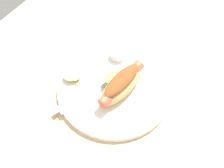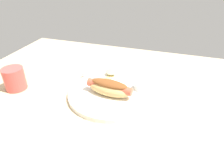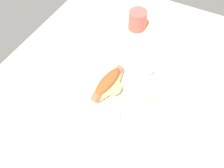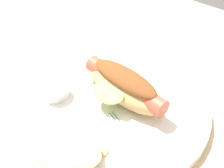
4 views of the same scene
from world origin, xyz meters
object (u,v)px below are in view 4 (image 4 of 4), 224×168
(plate, at_px, (116,109))
(chips_pile, at_px, (89,155))
(sauce_ramekin, at_px, (54,89))
(knife, at_px, (132,158))
(fork, at_px, (137,146))
(hot_dog, at_px, (125,86))

(plate, bearing_deg, chips_pile, -70.26)
(plate, height_order, sauce_ramekin, sauce_ramekin)
(knife, bearing_deg, chips_pile, 56.62)
(sauce_ramekin, distance_m, fork, 0.17)
(hot_dog, relative_size, fork, 1.15)
(plate, bearing_deg, knife, -39.56)
(plate, xyz_separation_m, sauce_ramekin, (-0.09, -0.05, 0.02))
(fork, height_order, chips_pile, chips_pile)
(plate, bearing_deg, sauce_ramekin, -154.11)
(hot_dog, distance_m, fork, 0.10)
(sauce_ramekin, bearing_deg, chips_pile, -24.82)
(hot_dog, bearing_deg, sauce_ramekin, 41.20)
(chips_pile, bearing_deg, hot_dog, 105.81)
(knife, bearing_deg, hot_dog, -32.55)
(fork, bearing_deg, hot_dog, -22.05)
(plate, distance_m, hot_dog, 0.04)
(knife, bearing_deg, plate, -24.21)
(chips_pile, bearing_deg, fork, 57.50)
(fork, height_order, knife, same)
(plate, xyz_separation_m, knife, (0.08, -0.07, 0.01))
(plate, bearing_deg, hot_dog, 83.79)
(fork, relative_size, knife, 1.02)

